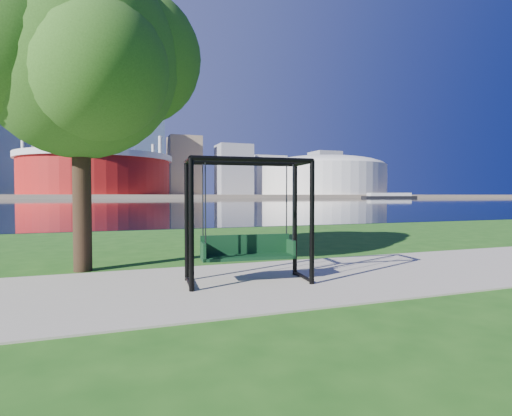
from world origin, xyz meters
TOP-DOWN VIEW (x-y plane):
  - ground at (0.00, 0.00)m, footprint 900.00×900.00m
  - path at (0.00, -0.50)m, footprint 120.00×4.00m
  - river at (0.00, 102.00)m, footprint 900.00×180.00m
  - far_bank at (0.00, 306.00)m, footprint 900.00×228.00m
  - stadium at (-10.00, 235.00)m, footprint 83.00×83.00m
  - arena at (135.00, 235.00)m, footprint 84.00×84.00m
  - skyline at (-4.27, 319.39)m, footprint 392.00×66.00m
  - swing at (-0.60, -0.50)m, footprint 2.37×1.20m
  - park_tree at (-3.65, 1.96)m, footprint 5.46×4.94m
  - barge at (146.46, 180.03)m, footprint 31.05×14.68m

SIDE VIEW (x-z plane):
  - ground at x=0.00m, z-range 0.00..0.00m
  - river at x=0.00m, z-range 0.00..0.02m
  - path at x=0.00m, z-range 0.00..0.03m
  - far_bank at x=0.00m, z-range 0.00..2.00m
  - swing at x=-0.60m, z-range -0.04..2.30m
  - barge at x=146.46m, z-range -0.14..2.86m
  - park_tree at x=-3.65m, z-range 1.32..8.11m
  - stadium at x=-10.00m, z-range -1.77..30.23m
  - arena at x=135.00m, z-range 2.59..29.15m
  - skyline at x=-4.27m, z-range -12.36..84.14m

